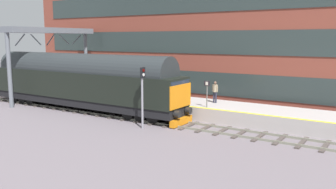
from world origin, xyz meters
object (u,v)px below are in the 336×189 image
at_px(signal_post_near, 142,90).
at_px(waiting_passenger, 215,90).
at_px(diesel_locomotive, 80,80).
at_px(platform_number_sign, 207,90).

bearing_deg(signal_post_near, waiting_passenger, -19.85).
height_order(signal_post_near, waiting_passenger, signal_post_near).
xyz_separation_m(diesel_locomotive, signal_post_near, (-2.12, -7.99, 0.06)).
bearing_deg(diesel_locomotive, platform_number_sign, -78.96).
bearing_deg(platform_number_sign, waiting_passenger, 9.24).
bearing_deg(waiting_passenger, platform_number_sign, 111.53).
height_order(platform_number_sign, waiting_passenger, platform_number_sign).
xyz_separation_m(signal_post_near, waiting_passenger, (6.21, -2.24, -0.55)).
relative_size(diesel_locomotive, signal_post_near, 4.86).
relative_size(signal_post_near, waiting_passenger, 2.47).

